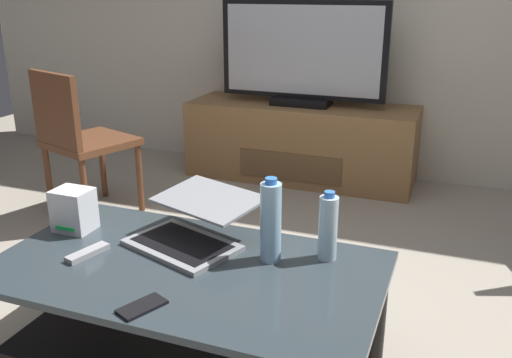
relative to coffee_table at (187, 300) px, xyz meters
name	(u,v)px	position (x,y,z in m)	size (l,w,h in m)	color
ground_plane	(240,344)	(0.10, 0.22, -0.30)	(7.68, 7.68, 0.00)	#9E9384
coffee_table	(187,300)	(0.00, 0.00, 0.00)	(1.30, 0.72, 0.43)	#2D383D
media_cabinet	(301,142)	(-0.25, 2.20, -0.03)	(1.58, 0.52, 0.53)	olive
television	(302,56)	(-0.25, 2.18, 0.57)	(1.14, 0.20, 0.69)	black
side_chair	(78,136)	(-1.25, 1.06, 0.19)	(0.56, 0.56, 0.87)	#59331E
laptop	(193,226)	(-0.06, 0.17, 0.19)	(0.49, 0.49, 0.16)	gray
router_box	(74,210)	(-0.53, 0.11, 0.21)	(0.14, 0.12, 0.16)	silver
water_bottle_near	(328,227)	(0.42, 0.22, 0.24)	(0.06, 0.06, 0.24)	silver
water_bottle_far	(271,222)	(0.25, 0.14, 0.27)	(0.07, 0.07, 0.29)	#99C6E5
cell_phone	(142,307)	(0.00, -0.27, 0.14)	(0.07, 0.14, 0.01)	black
tv_remote	(88,253)	(-0.35, -0.05, 0.14)	(0.04, 0.16, 0.02)	#99999E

